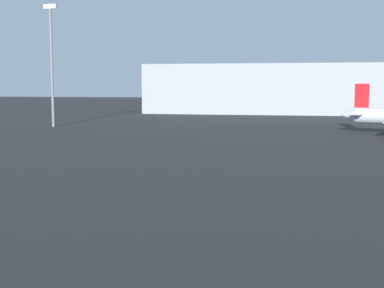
% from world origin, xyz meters
% --- Properties ---
extents(light_mast_left, '(2.40, 0.50, 22.55)m').
position_xyz_m(light_mast_left, '(-42.42, 81.83, 12.57)').
color(light_mast_left, slate).
rests_on(light_mast_left, ground_plane).
extents(terminal_building, '(85.68, 21.09, 13.29)m').
position_xyz_m(terminal_building, '(3.84, 138.58, 6.65)').
color(terminal_building, '#999EA3').
rests_on(terminal_building, ground_plane).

